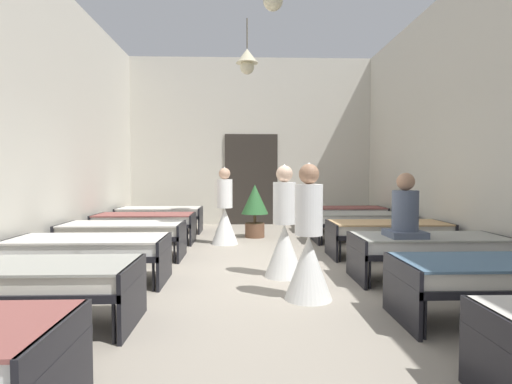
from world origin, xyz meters
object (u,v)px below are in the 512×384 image
(bed_left_row_2, at_px, (89,248))
(nurse_near_aisle, at_px, (308,251))
(bed_right_row_2, at_px, (429,246))
(bed_right_row_3, at_px, (388,230))
(bed_left_row_4, at_px, (145,221))
(potted_plant, at_px, (255,206))
(nurse_far_aisle, at_px, (284,237))
(bed_right_row_5, at_px, (344,213))
(patient_seated_primary, at_px, (405,213))
(bed_left_row_3, at_px, (123,231))
(nurse_mid_aisle, at_px, (225,217))
(bed_left_row_1, at_px, (26,279))
(bed_left_row_5, at_px, (160,213))
(bed_right_row_1, at_px, (501,275))
(bed_right_row_4, at_px, (362,220))

(bed_left_row_2, relative_size, nurse_near_aisle, 1.28)
(bed_right_row_2, distance_m, bed_right_row_3, 1.45)
(bed_left_row_4, xyz_separation_m, potted_plant, (2.17, 0.65, 0.24))
(bed_left_row_4, height_order, nurse_far_aisle, nurse_far_aisle)
(bed_right_row_3, distance_m, potted_plant, 2.98)
(bed_right_row_5, distance_m, patient_seated_primary, 4.46)
(bed_left_row_3, height_order, bed_right_row_3, same)
(nurse_near_aisle, distance_m, nurse_far_aisle, 0.98)
(nurse_mid_aisle, height_order, potted_plant, nurse_mid_aisle)
(bed_left_row_1, distance_m, bed_left_row_3, 2.89)
(bed_left_row_3, distance_m, nurse_near_aisle, 3.39)
(nurse_mid_aisle, bearing_deg, bed_left_row_4, 65.29)
(bed_left_row_3, distance_m, bed_left_row_4, 1.45)
(bed_right_row_2, bearing_deg, nurse_mid_aisle, 134.63)
(potted_plant, bearing_deg, patient_seated_primary, -64.19)
(bed_left_row_5, distance_m, nurse_mid_aisle, 2.23)
(bed_right_row_1, xyz_separation_m, bed_right_row_2, (0.00, 1.45, 0.00))
(bed_left_row_2, height_order, bed_left_row_4, same)
(bed_left_row_2, bearing_deg, patient_seated_primary, -1.37)
(bed_right_row_2, distance_m, nurse_far_aisle, 1.84)
(potted_plant, bearing_deg, bed_left_row_5, 159.88)
(bed_left_row_2, xyz_separation_m, bed_left_row_3, (0.00, 1.45, 0.00))
(patient_seated_primary, bearing_deg, bed_left_row_3, 158.59)
(bed_left_row_3, height_order, bed_left_row_5, same)
(bed_right_row_1, xyz_separation_m, bed_left_row_5, (-4.27, 5.78, 0.00))
(bed_right_row_5, bearing_deg, bed_left_row_2, -134.59)
(nurse_near_aisle, height_order, nurse_far_aisle, same)
(bed_right_row_2, xyz_separation_m, bed_left_row_3, (-4.27, 1.45, 0.00))
(bed_left_row_5, xyz_separation_m, nurse_far_aisle, (2.45, -4.08, 0.09))
(nurse_mid_aisle, bearing_deg, bed_right_row_1, -166.63)
(bed_right_row_1, relative_size, bed_right_row_2, 1.00)
(bed_left_row_1, distance_m, bed_left_row_2, 1.45)
(nurse_mid_aisle, relative_size, patient_seated_primary, 1.86)
(bed_left_row_4, height_order, bed_left_row_5, same)
(bed_right_row_1, height_order, patient_seated_primary, patient_seated_primary)
(bed_left_row_4, height_order, nurse_mid_aisle, nurse_mid_aisle)
(bed_right_row_4, bearing_deg, patient_seated_primary, -96.69)
(nurse_near_aisle, relative_size, patient_seated_primary, 1.86)
(bed_right_row_5, bearing_deg, bed_left_row_3, -145.93)
(bed_left_row_2, bearing_deg, bed_right_row_1, -18.68)
(bed_right_row_4, distance_m, bed_left_row_5, 4.51)
(bed_left_row_4, bearing_deg, bed_right_row_4, 0.00)
(bed_right_row_4, height_order, patient_seated_primary, patient_seated_primary)
(bed_left_row_1, relative_size, nurse_near_aisle, 1.28)
(bed_left_row_3, relative_size, nurse_mid_aisle, 1.28)
(bed_right_row_1, relative_size, nurse_far_aisle, 1.28)
(bed_left_row_1, distance_m, bed_right_row_1, 4.27)
(nurse_mid_aisle, distance_m, patient_seated_primary, 3.71)
(bed_right_row_1, xyz_separation_m, bed_right_row_5, (0.00, 5.78, 0.00))
(bed_right_row_1, height_order, nurse_near_aisle, nurse_near_aisle)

